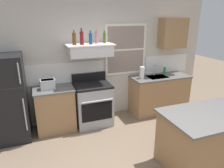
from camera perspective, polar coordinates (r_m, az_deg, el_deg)
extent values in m
cube|color=beige|center=(4.66, -3.85, 6.75)|extent=(5.40, 0.06, 2.70)
cube|color=white|center=(4.49, -17.84, 2.56)|extent=(2.50, 0.02, 0.44)
cube|color=white|center=(5.45, 14.87, 5.51)|extent=(1.20, 0.02, 0.44)
cube|color=white|center=(4.80, 3.83, 9.52)|extent=(1.00, 0.04, 1.15)
cube|color=gray|center=(4.79, 3.90, 9.49)|extent=(0.90, 0.01, 1.05)
cube|color=white|center=(4.78, 3.93, 9.48)|extent=(0.90, 0.02, 0.04)
cube|color=black|center=(4.30, -27.17, -3.74)|extent=(0.70, 0.68, 1.64)
cube|color=#333333|center=(3.88, -28.31, -1.41)|extent=(0.69, 0.00, 0.01)
cylinder|color=#A5A8AD|center=(4.00, -22.99, -7.89)|extent=(0.02, 0.02, 0.62)
cylinder|color=#A5A8AD|center=(3.74, -24.43, 2.67)|extent=(0.02, 0.02, 0.36)
cube|color=#9E754C|center=(4.46, -15.47, -6.81)|extent=(0.76, 0.60, 0.88)
cube|color=#605E5B|center=(4.29, -15.98, -1.29)|extent=(0.79, 0.63, 0.03)
cube|color=silver|center=(4.25, -17.40, -0.05)|extent=(0.28, 0.20, 0.19)
cube|color=black|center=(4.22, -17.52, 1.09)|extent=(0.24, 0.16, 0.01)
cube|color=black|center=(4.23, -19.40, 0.18)|extent=(0.02, 0.03, 0.02)
cube|color=#9EA0A5|center=(4.54, -5.30, -5.79)|extent=(0.76, 0.64, 0.87)
cube|color=black|center=(4.37, -5.47, -0.34)|extent=(0.76, 0.64, 0.04)
cube|color=black|center=(4.61, -6.45, 2.04)|extent=(0.76, 0.06, 0.18)
cube|color=black|center=(4.26, -4.13, -7.66)|extent=(0.65, 0.01, 0.40)
cylinder|color=silver|center=(4.13, -4.07, -4.74)|extent=(0.65, 0.03, 0.03)
cube|color=silver|center=(4.29, -6.12, 9.21)|extent=(0.88, 0.48, 0.22)
cube|color=#262628|center=(4.09, -5.28, 7.65)|extent=(0.75, 0.02, 0.04)
cube|color=white|center=(4.28, -6.17, 10.83)|extent=(0.96, 0.52, 0.02)
cylinder|color=brown|center=(4.17, -10.47, 12.18)|extent=(0.07, 0.07, 0.23)
cylinder|color=brown|center=(4.15, -10.58, 14.11)|extent=(0.03, 0.03, 0.06)
cylinder|color=maroon|center=(4.17, -8.40, 12.48)|extent=(0.07, 0.07, 0.25)
cylinder|color=maroon|center=(4.15, -8.50, 14.66)|extent=(0.03, 0.03, 0.06)
cylinder|color=#1E478C|center=(4.21, -5.95, 12.36)|extent=(0.07, 0.07, 0.21)
cylinder|color=#1E478C|center=(4.20, -6.01, 14.18)|extent=(0.03, 0.03, 0.05)
cylinder|color=#C67F84|center=(4.34, -4.25, 12.76)|extent=(0.07, 0.07, 0.24)
cylinder|color=#C67F84|center=(4.33, -4.30, 14.74)|extent=(0.03, 0.03, 0.06)
cylinder|color=#4C601E|center=(4.39, -2.08, 12.62)|extent=(0.06, 0.06, 0.20)
cylinder|color=#4C601E|center=(4.38, -2.10, 14.27)|extent=(0.03, 0.03, 0.05)
cube|color=#9E754C|center=(5.23, 12.88, -2.79)|extent=(1.40, 0.60, 0.88)
cube|color=#605E5B|center=(5.08, 13.24, 2.00)|extent=(1.43, 0.63, 0.03)
cube|color=#B7BABC|center=(5.01, 12.41, 1.93)|extent=(0.48, 0.36, 0.01)
cylinder|color=silver|center=(5.09, 11.69, 3.93)|extent=(0.03, 0.03, 0.28)
cylinder|color=silver|center=(4.99, 12.25, 5.04)|extent=(0.02, 0.16, 0.02)
cylinder|color=white|center=(4.79, 8.32, 3.16)|extent=(0.11, 0.11, 0.27)
cylinder|color=#268C3F|center=(5.23, 14.38, 3.57)|extent=(0.06, 0.06, 0.18)
cube|color=#9E754C|center=(3.63, 24.64, -14.12)|extent=(1.32, 0.82, 0.88)
cube|color=#605E5B|center=(3.42, 25.65, -7.62)|extent=(1.40, 0.90, 0.03)
cube|color=#9E754C|center=(5.22, 16.51, 13.41)|extent=(0.64, 0.32, 0.70)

